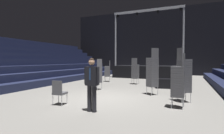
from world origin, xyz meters
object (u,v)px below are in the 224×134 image
at_px(chair_stack_front_left, 152,72).
at_px(chair_stack_mid_right, 178,81).
at_px(stage_riser, 149,71).
at_px(chair_stack_rear_left, 107,71).
at_px(chair_stack_front_right, 97,74).
at_px(chair_stack_mid_left, 135,71).
at_px(loose_chair_near_man, 59,91).
at_px(equipment_road_case, 164,83).
at_px(chair_stack_mid_centre, 184,75).
at_px(man_with_tie, 92,81).

xyz_separation_m(chair_stack_front_left, chair_stack_mid_right, (1.29, -2.10, -0.17)).
xyz_separation_m(stage_riser, chair_stack_rear_left, (-2.44, -4.69, 0.17)).
distance_m(chair_stack_front_right, chair_stack_mid_left, 3.48).
relative_size(chair_stack_front_right, chair_stack_mid_right, 0.91).
xyz_separation_m(chair_stack_front_left, loose_chair_near_man, (-2.91, -3.45, -0.62)).
distance_m(chair_stack_mid_left, equipment_road_case, 2.45).
bearing_deg(chair_stack_mid_centre, equipment_road_case, 168.49).
height_order(man_with_tie, chair_stack_mid_centre, chair_stack_mid_centre).
xyz_separation_m(stage_riser, loose_chair_near_man, (-1.02, -12.22, -0.15)).
distance_m(chair_stack_rear_left, loose_chair_near_man, 7.67).
bearing_deg(chair_stack_rear_left, loose_chair_near_man, 168.81).
distance_m(chair_stack_front_left, chair_stack_front_right, 3.27).
relative_size(man_with_tie, loose_chair_near_man, 1.89).
xyz_separation_m(man_with_tie, chair_stack_mid_left, (-0.54, 7.20, -0.08)).
height_order(man_with_tie, chair_stack_mid_left, chair_stack_mid_left).
bearing_deg(chair_stack_mid_right, stage_riser, 19.06).
relative_size(chair_stack_mid_centre, equipment_road_case, 2.47).
xyz_separation_m(man_with_tie, equipment_road_case, (1.56, 6.13, -0.73)).
xyz_separation_m(chair_stack_front_left, chair_stack_rear_left, (-4.33, 4.08, -0.29)).
height_order(chair_stack_mid_left, chair_stack_mid_right, chair_stack_mid_right).
height_order(stage_riser, chair_stack_mid_left, stage_riser).
height_order(stage_riser, chair_stack_front_right, stage_riser).
distance_m(man_with_tie, equipment_road_case, 6.37).
xyz_separation_m(chair_stack_front_right, chair_stack_mid_left, (1.40, 3.19, 0.04)).
xyz_separation_m(chair_stack_mid_right, loose_chair_near_man, (-4.20, -1.35, -0.45)).
height_order(chair_stack_rear_left, loose_chair_near_man, chair_stack_rear_left).
bearing_deg(loose_chair_near_man, chair_stack_mid_left, 73.64).
bearing_deg(chair_stack_front_right, equipment_road_case, -46.03).
bearing_deg(man_with_tie, chair_stack_mid_right, -146.42).
distance_m(chair_stack_mid_right, equipment_road_case, 4.68).
bearing_deg(chair_stack_front_right, loose_chair_near_man, -161.99).
distance_m(chair_stack_mid_right, loose_chair_near_man, 4.43).
height_order(man_with_tie, chair_stack_front_right, chair_stack_front_right).
distance_m(chair_stack_mid_left, loose_chair_near_man, 7.01).
height_order(chair_stack_front_right, loose_chair_near_man, chair_stack_front_right).
height_order(stage_riser, man_with_tie, stage_riser).
height_order(chair_stack_rear_left, equipment_road_case, chair_stack_rear_left).
height_order(stage_riser, chair_stack_mid_right, stage_riser).
bearing_deg(chair_stack_mid_centre, chair_stack_mid_right, -40.02).
relative_size(chair_stack_front_left, equipment_road_case, 2.56).
bearing_deg(loose_chair_near_man, chair_stack_front_right, 87.58).
bearing_deg(chair_stack_front_left, equipment_road_case, 34.62).
distance_m(chair_stack_mid_centre, loose_chair_near_man, 5.04).
bearing_deg(man_with_tie, equipment_road_case, -102.70).
distance_m(chair_stack_front_left, equipment_road_case, 2.57).
bearing_deg(chair_stack_mid_centre, chair_stack_mid_left, -174.54).
bearing_deg(chair_stack_mid_right, chair_stack_mid_centre, -6.20).
xyz_separation_m(stage_riser, chair_stack_mid_right, (3.18, -10.88, 0.30)).
bearing_deg(chair_stack_front_left, chair_stack_rear_left, 87.35).
relative_size(chair_stack_front_right, chair_stack_mid_centre, 0.81).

